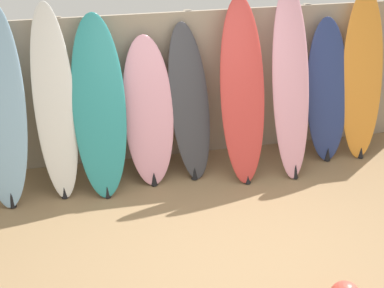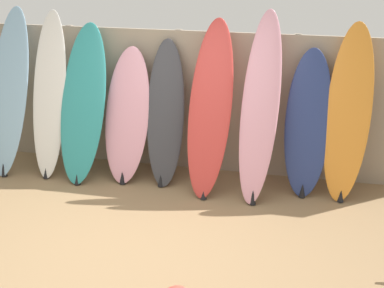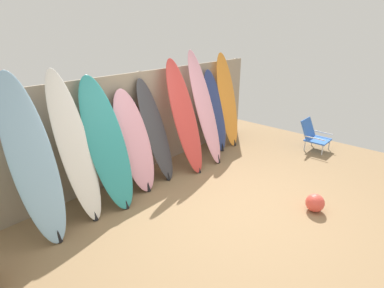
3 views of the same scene
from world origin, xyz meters
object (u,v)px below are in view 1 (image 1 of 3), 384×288
at_px(surfboard_charcoal_4, 190,103).
at_px(surfboard_skyblue_0, 1,108).
at_px(surfboard_teal_2, 99,107).
at_px(surfboard_pink_6, 291,83).
at_px(surfboard_pink_3, 148,112).
at_px(surfboard_navy_7, 327,92).
at_px(surfboard_red_5, 242,92).
at_px(surfboard_orange_8, 362,77).
at_px(surfboard_white_1, 55,104).

bearing_deg(surfboard_charcoal_4, surfboard_skyblue_0, -177.71).
distance_m(surfboard_teal_2, surfboard_pink_6, 2.17).
bearing_deg(surfboard_teal_2, surfboard_pink_3, 7.40).
relative_size(surfboard_pink_6, surfboard_navy_7, 1.25).
bearing_deg(surfboard_charcoal_4, surfboard_pink_3, -175.30).
distance_m(surfboard_skyblue_0, surfboard_pink_6, 3.18).
xyz_separation_m(surfboard_pink_3, surfboard_pink_6, (1.63, -0.09, 0.25)).
bearing_deg(surfboard_charcoal_4, surfboard_red_5, -13.74).
xyz_separation_m(surfboard_red_5, surfboard_orange_8, (1.56, 0.17, -0.01)).
relative_size(surfboard_red_5, surfboard_navy_7, 1.18).
bearing_deg(surfboard_skyblue_0, surfboard_pink_6, -0.87).
xyz_separation_m(surfboard_white_1, surfboard_pink_3, (1.00, 0.03, -0.20)).
height_order(surfboard_skyblue_0, surfboard_teal_2, surfboard_skyblue_0).
xyz_separation_m(surfboard_white_1, surfboard_charcoal_4, (1.48, 0.07, -0.15)).
bearing_deg(surfboard_orange_8, surfboard_red_5, -173.62).
distance_m(surfboard_white_1, surfboard_orange_8, 3.62).
xyz_separation_m(surfboard_skyblue_0, surfboard_orange_8, (4.16, 0.11, -0.03)).
bearing_deg(surfboard_red_5, surfboard_skyblue_0, 178.68).
height_order(surfboard_teal_2, surfboard_pink_6, surfboard_pink_6).
bearing_deg(surfboard_red_5, surfboard_pink_6, 1.20).
relative_size(surfboard_white_1, surfboard_teal_2, 1.07).
height_order(surfboard_pink_6, surfboard_orange_8, surfboard_pink_6).
distance_m(surfboard_charcoal_4, surfboard_orange_8, 2.14).
bearing_deg(surfboard_pink_3, surfboard_pink_6, -3.15).
height_order(surfboard_teal_2, surfboard_red_5, surfboard_red_5).
height_order(surfboard_charcoal_4, surfboard_orange_8, surfboard_orange_8).
bearing_deg(surfboard_navy_7, surfboard_orange_8, 0.81).
height_order(surfboard_red_5, surfboard_pink_6, surfboard_pink_6).
distance_m(surfboard_skyblue_0, surfboard_navy_7, 3.73).
distance_m(surfboard_white_1, surfboard_red_5, 2.06).
bearing_deg(surfboard_navy_7, surfboard_pink_3, -178.26).
relative_size(surfboard_skyblue_0, surfboard_navy_7, 1.21).
height_order(surfboard_teal_2, surfboard_orange_8, surfboard_orange_8).
distance_m(surfboard_charcoal_4, surfboard_navy_7, 1.70).
distance_m(surfboard_pink_3, surfboard_red_5, 1.08).
distance_m(surfboard_skyblue_0, surfboard_charcoal_4, 2.04).
height_order(surfboard_skyblue_0, surfboard_pink_6, surfboard_pink_6).
distance_m(surfboard_skyblue_0, surfboard_pink_3, 1.56).
bearing_deg(surfboard_skyblue_0, surfboard_orange_8, 1.57).
distance_m(surfboard_red_5, surfboard_pink_6, 0.58).
bearing_deg(surfboard_pink_3, surfboard_teal_2, -172.60).
relative_size(surfboard_skyblue_0, surfboard_orange_8, 1.03).
xyz_separation_m(surfboard_teal_2, surfboard_pink_6, (2.17, -0.02, 0.11)).
xyz_separation_m(surfboard_charcoal_4, surfboard_red_5, (0.58, -0.14, 0.15)).
height_order(surfboard_navy_7, surfboard_orange_8, surfboard_orange_8).
xyz_separation_m(surfboard_pink_3, surfboard_charcoal_4, (0.48, 0.04, 0.05)).
height_order(surfboard_pink_3, surfboard_red_5, surfboard_red_5).
distance_m(surfboard_charcoal_4, surfboard_pink_6, 1.18).
bearing_deg(surfboard_charcoal_4, surfboard_navy_7, 0.90).
bearing_deg(surfboard_charcoal_4, surfboard_pink_6, -6.40).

